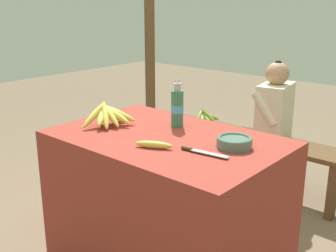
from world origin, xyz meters
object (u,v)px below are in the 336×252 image
(seated_vendor, at_px, (267,119))
(loose_banana_front, at_px, (154,145))
(banana_bunch_green, at_px, (205,117))
(water_bottle, at_px, (177,108))
(support_post_near, at_px, (149,20))
(wooden_bench, at_px, (247,142))
(knife, at_px, (198,151))
(serving_bowl, at_px, (234,142))
(banana_bunch_ripe, at_px, (109,114))

(seated_vendor, bearing_deg, loose_banana_front, 84.98)
(banana_bunch_green, bearing_deg, seated_vendor, -4.07)
(water_bottle, relative_size, support_post_near, 0.11)
(wooden_bench, bearing_deg, knife, -69.45)
(support_post_near, bearing_deg, serving_bowl, -36.97)
(banana_bunch_ripe, xyz_separation_m, wooden_bench, (0.15, 1.33, -0.49))
(wooden_bench, bearing_deg, banana_bunch_green, 179.58)
(water_bottle, distance_m, banana_bunch_green, 1.30)
(knife, bearing_deg, banana_bunch_ripe, 169.97)
(loose_banana_front, relative_size, banana_bunch_green, 0.58)
(knife, xyz_separation_m, seated_vendor, (-0.33, 1.32, -0.18))
(loose_banana_front, bearing_deg, knife, 23.50)
(loose_banana_front, xyz_separation_m, banana_bunch_green, (-0.74, 1.46, -0.30))
(knife, relative_size, banana_bunch_green, 0.77)
(support_post_near, bearing_deg, banana_bunch_ripe, -53.47)
(banana_bunch_ripe, bearing_deg, serving_bowl, 10.88)
(loose_banana_front, xyz_separation_m, seated_vendor, (-0.12, 1.41, -0.19))
(loose_banana_front, relative_size, support_post_near, 0.07)
(support_post_near, bearing_deg, water_bottle, -42.36)
(banana_bunch_ripe, relative_size, water_bottle, 1.22)
(banana_bunch_ripe, distance_m, wooden_bench, 1.43)
(serving_bowl, height_order, loose_banana_front, serving_bowl)
(knife, xyz_separation_m, banana_bunch_green, (-0.95, 1.37, -0.29))
(wooden_bench, xyz_separation_m, support_post_near, (-1.35, 0.28, 0.92))
(water_bottle, height_order, loose_banana_front, water_bottle)
(banana_bunch_green, xyz_separation_m, support_post_near, (-0.92, 0.28, 0.79))
(banana_bunch_green, bearing_deg, support_post_near, 163.05)
(loose_banana_front, bearing_deg, support_post_near, 133.70)
(serving_bowl, bearing_deg, knife, -117.03)
(serving_bowl, distance_m, loose_banana_front, 0.40)
(knife, relative_size, seated_vendor, 0.23)
(wooden_bench, distance_m, seated_vendor, 0.31)
(support_post_near, bearing_deg, seated_vendor, -11.89)
(banana_bunch_ripe, distance_m, banana_bunch_green, 1.41)
(knife, bearing_deg, loose_banana_front, -163.78)
(banana_bunch_green, bearing_deg, wooden_bench, -0.42)
(wooden_bench, relative_size, banana_bunch_green, 5.30)
(water_bottle, xyz_separation_m, wooden_bench, (-0.16, 1.09, -0.53))
(water_bottle, distance_m, support_post_near, 2.08)
(banana_bunch_ripe, height_order, seated_vendor, seated_vendor)
(serving_bowl, distance_m, support_post_near, 2.49)
(banana_bunch_green, height_order, support_post_near, support_post_near)
(banana_bunch_ripe, height_order, loose_banana_front, banana_bunch_ripe)
(banana_bunch_ripe, distance_m, water_bottle, 0.40)
(serving_bowl, bearing_deg, banana_bunch_green, 131.04)
(banana_bunch_ripe, xyz_separation_m, serving_bowl, (0.76, 0.15, -0.04))
(knife, distance_m, wooden_bench, 1.52)
(seated_vendor, bearing_deg, wooden_bench, -22.59)
(water_bottle, height_order, wooden_bench, water_bottle)
(loose_banana_front, relative_size, knife, 0.76)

